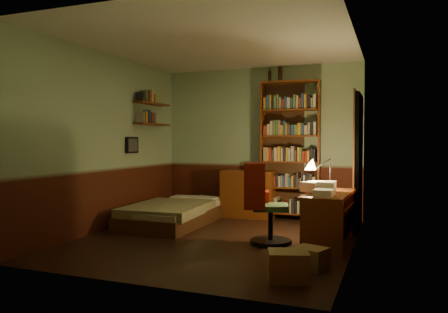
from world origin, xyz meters
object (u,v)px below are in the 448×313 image
(desk_lamp, at_px, (330,170))
(bookshelf, at_px, (290,150))
(office_chair, at_px, (271,206))
(cardboard_box_a, at_px, (288,266))
(cardboard_box_b, at_px, (311,258))
(dresser, at_px, (249,194))
(desk, at_px, (329,219))
(mini_stereo, at_px, (256,166))
(bed, at_px, (174,206))

(desk_lamp, bearing_deg, bookshelf, 115.86)
(office_chair, relative_size, cardboard_box_a, 2.62)
(office_chair, relative_size, cardboard_box_b, 3.12)
(dresser, bearing_deg, office_chair, -64.28)
(bookshelf, bearing_deg, cardboard_box_b, -77.56)
(bookshelf, height_order, cardboard_box_a, bookshelf)
(bookshelf, bearing_deg, dresser, -177.34)
(dresser, bearing_deg, desk_lamp, -38.20)
(desk, height_order, desk_lamp, desk_lamp)
(bookshelf, height_order, cardboard_box_b, bookshelf)
(desk, bearing_deg, mini_stereo, 133.29)
(bookshelf, xyz_separation_m, desk, (0.86, -1.66, -0.83))
(desk_lamp, bearing_deg, mini_stereo, 130.50)
(bed, height_order, cardboard_box_b, bed)
(bookshelf, relative_size, desk_lamp, 4.37)
(bed, distance_m, cardboard_box_b, 2.99)
(dresser, height_order, cardboard_box_a, dresser)
(desk_lamp, relative_size, cardboard_box_a, 1.42)
(cardboard_box_a, bearing_deg, bed, 137.42)
(cardboard_box_b, bearing_deg, dresser, 119.64)
(bookshelf, xyz_separation_m, cardboard_box_b, (0.84, -2.78, -1.05))
(office_chair, xyz_separation_m, cardboard_box_b, (0.67, -0.92, -0.38))
(office_chair, bearing_deg, dresser, 99.81)
(bed, relative_size, desk, 1.56)
(bed, xyz_separation_m, mini_stereo, (1.01, 1.14, 0.59))
(bed, height_order, bookshelf, bookshelf)
(dresser, xyz_separation_m, office_chair, (0.86, -1.78, 0.08))
(mini_stereo, bearing_deg, cardboard_box_a, -88.44)
(dresser, distance_m, mini_stereo, 0.50)
(office_chair, bearing_deg, desk, 0.53)
(dresser, bearing_deg, desk, -45.30)
(desk, xyz_separation_m, cardboard_box_a, (-0.16, -1.59, -0.19))
(mini_stereo, bearing_deg, office_chair, -88.12)
(bed, height_order, desk, desk)
(bookshelf, height_order, desk, bookshelf)
(desk, bearing_deg, desk_lamp, 97.28)
(desk, height_order, office_chair, office_chair)
(cardboard_box_b, bearing_deg, mini_stereo, 117.22)
(bed, distance_m, desk, 2.55)
(bed, height_order, desk_lamp, desk_lamp)
(office_chair, bearing_deg, bed, 140.85)
(desk_lamp, height_order, cardboard_box_b, desk_lamp)
(cardboard_box_b, bearing_deg, bed, 145.69)
(bookshelf, bearing_deg, bed, -150.21)
(desk, bearing_deg, bed, 169.63)
(bookshelf, xyz_separation_m, cardboard_box_a, (0.71, -3.24, -1.02))
(dresser, distance_m, desk, 2.22)
(desk_lamp, height_order, cardboard_box_a, desk_lamp)
(bed, bearing_deg, mini_stereo, 47.75)
(dresser, bearing_deg, bookshelf, 6.80)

